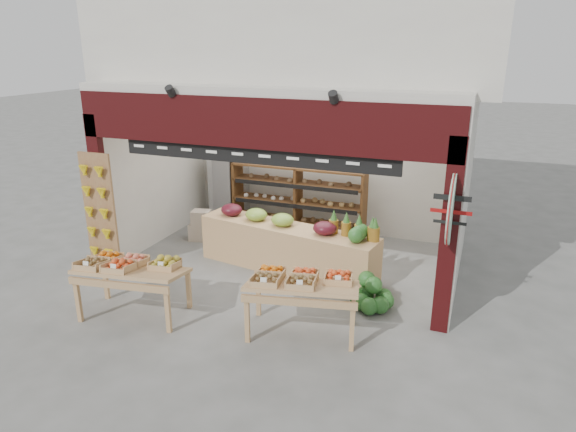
{
  "coord_description": "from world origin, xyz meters",
  "views": [
    {
      "loc": [
        3.04,
        -7.49,
        3.69
      ],
      "look_at": [
        0.22,
        -0.2,
        1.05
      ],
      "focal_mm": 32.0,
      "sensor_mm": 36.0,
      "label": 1
    }
  ],
  "objects_px": {
    "cardboard_stack": "(213,229)",
    "watermelon_pile": "(372,296)",
    "display_table_right": "(298,282)",
    "refrigerator": "(229,186)",
    "display_table_left": "(126,267)",
    "back_shelving": "(298,184)",
    "mid_counter": "(287,246)"
  },
  "relations": [
    {
      "from": "refrigerator",
      "to": "display_table_left",
      "type": "height_order",
      "value": "refrigerator"
    },
    {
      "from": "refrigerator",
      "to": "mid_counter",
      "type": "relative_size",
      "value": 0.49
    },
    {
      "from": "display_table_left",
      "to": "display_table_right",
      "type": "height_order",
      "value": "display_table_right"
    },
    {
      "from": "display_table_left",
      "to": "display_table_right",
      "type": "bearing_deg",
      "value": 9.78
    },
    {
      "from": "display_table_left",
      "to": "display_table_right",
      "type": "relative_size",
      "value": 0.97
    },
    {
      "from": "watermelon_pile",
      "to": "display_table_right",
      "type": "bearing_deg",
      "value": -128.21
    },
    {
      "from": "display_table_left",
      "to": "display_table_right",
      "type": "xyz_separation_m",
      "value": [
        2.41,
        0.42,
        0.0
      ]
    },
    {
      "from": "display_table_left",
      "to": "watermelon_pile",
      "type": "distance_m",
      "value": 3.54
    },
    {
      "from": "refrigerator",
      "to": "display_table_left",
      "type": "distance_m",
      "value": 4.1
    },
    {
      "from": "back_shelving",
      "to": "cardboard_stack",
      "type": "xyz_separation_m",
      "value": [
        -1.48,
        -0.84,
        -0.85
      ]
    },
    {
      "from": "refrigerator",
      "to": "display_table_left",
      "type": "xyz_separation_m",
      "value": [
        0.5,
        -4.07,
        -0.08
      ]
    },
    {
      "from": "refrigerator",
      "to": "mid_counter",
      "type": "bearing_deg",
      "value": -24.66
    },
    {
      "from": "refrigerator",
      "to": "watermelon_pile",
      "type": "xyz_separation_m",
      "value": [
        3.69,
        -2.66,
        -0.62
      ]
    },
    {
      "from": "back_shelving",
      "to": "mid_counter",
      "type": "height_order",
      "value": "back_shelving"
    },
    {
      "from": "refrigerator",
      "to": "watermelon_pile",
      "type": "relative_size",
      "value": 2.4
    },
    {
      "from": "display_table_left",
      "to": "watermelon_pile",
      "type": "xyz_separation_m",
      "value": [
        3.2,
        1.41,
        -0.54
      ]
    },
    {
      "from": "cardboard_stack",
      "to": "mid_counter",
      "type": "xyz_separation_m",
      "value": [
        1.88,
        -0.8,
        0.22
      ]
    },
    {
      "from": "back_shelving",
      "to": "watermelon_pile",
      "type": "relative_size",
      "value": 4.05
    },
    {
      "from": "cardboard_stack",
      "to": "display_table_left",
      "type": "distance_m",
      "value": 3.03
    },
    {
      "from": "cardboard_stack",
      "to": "display_table_left",
      "type": "xyz_separation_m",
      "value": [
        0.31,
        -2.98,
        0.5
      ]
    },
    {
      "from": "display_table_right",
      "to": "watermelon_pile",
      "type": "bearing_deg",
      "value": 51.79
    },
    {
      "from": "display_table_right",
      "to": "watermelon_pile",
      "type": "relative_size",
      "value": 2.4
    },
    {
      "from": "refrigerator",
      "to": "cardboard_stack",
      "type": "relative_size",
      "value": 1.62
    },
    {
      "from": "display_table_left",
      "to": "watermelon_pile",
      "type": "bearing_deg",
      "value": 23.81
    },
    {
      "from": "refrigerator",
      "to": "cardboard_stack",
      "type": "height_order",
      "value": "refrigerator"
    },
    {
      "from": "cardboard_stack",
      "to": "display_table_right",
      "type": "relative_size",
      "value": 0.62
    },
    {
      "from": "cardboard_stack",
      "to": "watermelon_pile",
      "type": "relative_size",
      "value": 1.48
    },
    {
      "from": "back_shelving",
      "to": "display_table_left",
      "type": "xyz_separation_m",
      "value": [
        -1.16,
        -3.82,
        -0.35
      ]
    },
    {
      "from": "mid_counter",
      "to": "display_table_left",
      "type": "bearing_deg",
      "value": -125.67
    },
    {
      "from": "cardboard_stack",
      "to": "mid_counter",
      "type": "height_order",
      "value": "mid_counter"
    },
    {
      "from": "mid_counter",
      "to": "display_table_left",
      "type": "relative_size",
      "value": 2.07
    },
    {
      "from": "refrigerator",
      "to": "display_table_right",
      "type": "distance_m",
      "value": 4.67
    }
  ]
}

